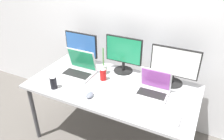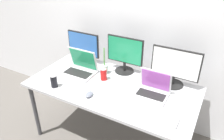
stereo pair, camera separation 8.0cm
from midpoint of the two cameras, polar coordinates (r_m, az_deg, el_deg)
name	(u,v)px [view 2 (the right image)]	position (r m, az deg, el deg)	size (l,w,h in m)	color
ground_plane	(112,138)	(2.70, 0.88, -17.29)	(16.00, 16.00, 0.00)	#5B5651
wall_back	(138,17)	(2.48, 7.67, 13.64)	(7.00, 0.08, 2.60)	silver
work_desk	(112,90)	(2.25, 1.02, -5.28)	(1.70, 0.84, 0.74)	#424247
monitor_left	(83,46)	(2.62, -6.62, 6.15)	(0.42, 0.18, 0.37)	black
monitor_center	(125,54)	(2.37, 4.33, 4.22)	(0.41, 0.21, 0.41)	black
monitor_right	(175,67)	(2.22, 17.12, 0.82)	(0.48, 0.22, 0.39)	black
laptop_silver	(81,68)	(2.43, -7.30, 0.61)	(0.35, 0.26, 0.27)	silver
laptop_secondary	(153,89)	(2.11, 11.72, -4.90)	(0.30, 0.23, 0.24)	silver
keyboard_main	(154,115)	(1.89, 12.22, -11.49)	(0.39, 0.13, 0.02)	#B2B2B7
mouse_by_keyboard	(89,94)	(2.07, -4.91, -6.41)	(0.06, 0.10, 0.03)	slate
soda_can_near_keyboard	(104,74)	(2.28, -1.23, -1.15)	(0.07, 0.07, 0.13)	red
soda_can_by_laptop	(54,81)	(2.23, -13.96, -2.89)	(0.07, 0.07, 0.13)	black
bamboo_vase	(104,68)	(2.40, -1.04, 0.41)	(0.08, 0.08, 0.31)	#B2D1B7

